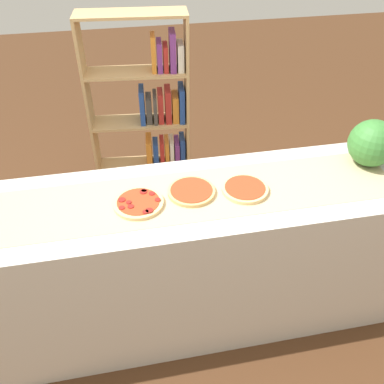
{
  "coord_description": "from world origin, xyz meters",
  "views": [
    {
      "loc": [
        -0.31,
        -1.58,
        2.25
      ],
      "look_at": [
        0.0,
        0.0,
        0.97
      ],
      "focal_mm": 38.81,
      "sensor_mm": 36.0,
      "label": 1
    }
  ],
  "objects_px": {
    "pizza_pepperoni_0": "(138,203)",
    "bookshelf": "(154,127)",
    "pizza_plain_2": "(245,189)",
    "watermelon": "(372,143)",
    "pizza_plain_1": "(191,191)"
  },
  "relations": [
    {
      "from": "pizza_plain_1",
      "to": "pizza_plain_2",
      "type": "xyz_separation_m",
      "value": [
        0.27,
        -0.03,
        0.0
      ]
    },
    {
      "from": "pizza_plain_2",
      "to": "watermelon",
      "type": "relative_size",
      "value": 0.93
    },
    {
      "from": "pizza_pepperoni_0",
      "to": "pizza_plain_2",
      "type": "xyz_separation_m",
      "value": [
        0.54,
        0.01,
        0.0
      ]
    },
    {
      "from": "pizza_plain_1",
      "to": "bookshelf",
      "type": "height_order",
      "value": "bookshelf"
    },
    {
      "from": "pizza_pepperoni_0",
      "to": "pizza_plain_1",
      "type": "xyz_separation_m",
      "value": [
        0.27,
        0.04,
        0.0
      ]
    },
    {
      "from": "pizza_pepperoni_0",
      "to": "pizza_plain_2",
      "type": "height_order",
      "value": "pizza_pepperoni_0"
    },
    {
      "from": "pizza_pepperoni_0",
      "to": "bookshelf",
      "type": "height_order",
      "value": "bookshelf"
    },
    {
      "from": "bookshelf",
      "to": "pizza_plain_1",
      "type": "bearing_deg",
      "value": -86.58
    },
    {
      "from": "watermelon",
      "to": "bookshelf",
      "type": "distance_m",
      "value": 1.53
    },
    {
      "from": "pizza_plain_2",
      "to": "watermelon",
      "type": "xyz_separation_m",
      "value": [
        0.73,
        0.11,
        0.11
      ]
    },
    {
      "from": "pizza_plain_1",
      "to": "watermelon",
      "type": "relative_size",
      "value": 0.94
    },
    {
      "from": "pizza_pepperoni_0",
      "to": "bookshelf",
      "type": "relative_size",
      "value": 0.16
    },
    {
      "from": "pizza_plain_1",
      "to": "pizza_plain_2",
      "type": "bearing_deg",
      "value": -6.85
    },
    {
      "from": "bookshelf",
      "to": "watermelon",
      "type": "bearing_deg",
      "value": -44.23
    },
    {
      "from": "pizza_pepperoni_0",
      "to": "watermelon",
      "type": "distance_m",
      "value": 1.28
    }
  ]
}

